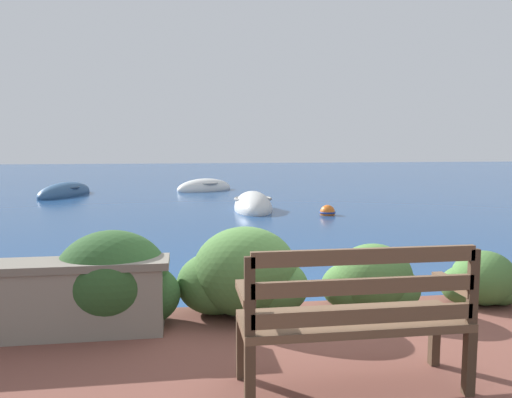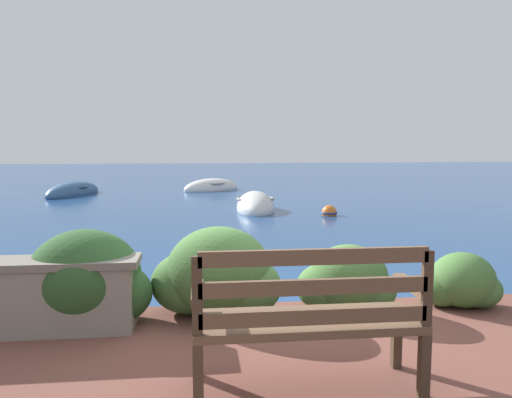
{
  "view_description": "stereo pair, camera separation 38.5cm",
  "coord_description": "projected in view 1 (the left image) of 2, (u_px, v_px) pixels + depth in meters",
  "views": [
    {
      "loc": [
        -1.11,
        -4.55,
        1.74
      ],
      "look_at": [
        0.51,
        6.43,
        0.5
      ],
      "focal_mm": 35.0,
      "sensor_mm": 36.0,
      "label": 1
    },
    {
      "loc": [
        -0.73,
        -4.6,
        1.74
      ],
      "look_at": [
        0.51,
        6.43,
        0.5
      ],
      "focal_mm": 35.0,
      "sensor_mm": 36.0,
      "label": 2
    }
  ],
  "objects": [
    {
      "name": "hedge_clump_far_right",
      "position": [
        482.0,
        281.0,
        4.71
      ],
      "size": [
        0.76,
        0.54,
        0.51
      ],
      "color": "#426B33",
      "rests_on": "patio_terrace"
    },
    {
      "name": "ground_plane",
      "position": [
        300.0,
        324.0,
        4.83
      ],
      "size": [
        80.0,
        80.0,
        0.0
      ],
      "color": "navy"
    },
    {
      "name": "rowboat_mid",
      "position": [
        65.0,
        194.0,
        16.74
      ],
      "size": [
        1.76,
        3.09,
        0.78
      ],
      "rotation": [
        0.0,
        0.0,
        4.41
      ],
      "color": "#2D517A",
      "rests_on": "ground_plane"
    },
    {
      "name": "mooring_buoy",
      "position": [
        327.0,
        212.0,
        12.18
      ],
      "size": [
        0.4,
        0.4,
        0.37
      ],
      "color": "orange",
      "rests_on": "ground_plane"
    },
    {
      "name": "park_bench",
      "position": [
        355.0,
        314.0,
        3.03
      ],
      "size": [
        1.41,
        0.48,
        0.93
      ],
      "rotation": [
        0.0,
        0.0,
        0.12
      ],
      "color": "#433123",
      "rests_on": "patio_terrace"
    },
    {
      "name": "rowboat_nearest",
      "position": [
        253.0,
        207.0,
        13.04
      ],
      "size": [
        1.09,
        2.32,
        0.86
      ],
      "rotation": [
        0.0,
        0.0,
        4.66
      ],
      "color": "silver",
      "rests_on": "ground_plane"
    },
    {
      "name": "rowboat_far",
      "position": [
        204.0,
        189.0,
        18.57
      ],
      "size": [
        2.49,
        2.09,
        0.77
      ],
      "rotation": [
        0.0,
        0.0,
        0.56
      ],
      "color": "silver",
      "rests_on": "ground_plane"
    },
    {
      "name": "hedge_clump_left",
      "position": [
        110.0,
        284.0,
        4.17
      ],
      "size": [
        1.18,
        0.85,
        0.8
      ],
      "color": "#284C23",
      "rests_on": "patio_terrace"
    },
    {
      "name": "hedge_clump_right",
      "position": [
        372.0,
        281.0,
        4.55
      ],
      "size": [
        0.9,
        0.65,
        0.61
      ],
      "color": "#426B33",
      "rests_on": "patio_terrace"
    },
    {
      "name": "hedge_clump_centre",
      "position": [
        243.0,
        277.0,
        4.42
      ],
      "size": [
        1.16,
        0.84,
        0.79
      ],
      "color": "#426B33",
      "rests_on": "patio_terrace"
    },
    {
      "name": "stone_wall",
      "position": [
        22.0,
        300.0,
        3.89
      ],
      "size": [
        2.27,
        0.39,
        0.6
      ],
      "color": "gray",
      "rests_on": "patio_terrace"
    }
  ]
}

